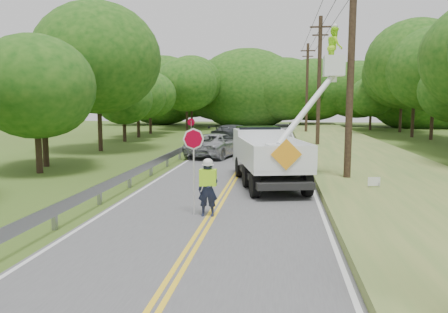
# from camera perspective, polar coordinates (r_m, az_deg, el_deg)

# --- Properties ---
(ground) EXTENTS (140.00, 140.00, 0.00)m
(ground) POSITION_cam_1_polar(r_m,az_deg,el_deg) (10.65, -4.29, -12.09)
(ground) COLOR #3C501B
(ground) RESTS_ON ground
(road) EXTENTS (7.20, 96.00, 0.03)m
(road) POSITION_cam_1_polar(r_m,az_deg,el_deg) (24.19, 2.46, -1.15)
(road) COLOR #505052
(road) RESTS_ON ground
(guardrail) EXTENTS (0.18, 48.00, 0.77)m
(guardrail) POSITION_cam_1_polar(r_m,az_deg,el_deg) (25.66, -6.33, 0.51)
(guardrail) COLOR gray
(guardrail) RESTS_ON ground
(utility_poles) EXTENTS (1.60, 43.30, 10.00)m
(utility_poles) POSITION_cam_1_polar(r_m,az_deg,el_deg) (27.07, 13.89, 10.69)
(utility_poles) COLOR black
(utility_poles) RESTS_ON ground
(tall_grass_verge) EXTENTS (7.00, 96.00, 0.30)m
(tall_grass_verge) POSITION_cam_1_polar(r_m,az_deg,el_deg) (24.60, 19.18, -1.08)
(tall_grass_verge) COLOR #547635
(tall_grass_verge) RESTS_ON ground
(treeline_left) EXTENTS (9.59, 57.61, 10.65)m
(treeline_left) POSITION_cam_1_polar(r_m,az_deg,el_deg) (40.96, -11.14, 9.99)
(treeline_left) COLOR #332319
(treeline_left) RESTS_ON ground
(treeline_horizon) EXTENTS (57.09, 15.75, 12.63)m
(treeline_horizon) POSITION_cam_1_polar(r_m,az_deg,el_deg) (65.95, 7.12, 8.85)
(treeline_horizon) COLOR #144611
(treeline_horizon) RESTS_ON ground
(flagger) EXTENTS (1.07, 0.42, 2.73)m
(flagger) POSITION_cam_1_polar(r_m,az_deg,el_deg) (13.20, -2.21, -3.83)
(flagger) COLOR #191E33
(flagger) RESTS_ON road
(bucket_truck) EXTENTS (4.96, 7.10, 6.65)m
(bucket_truck) POSITION_cam_1_polar(r_m,az_deg,el_deg) (19.28, 6.05, 1.22)
(bucket_truck) COLOR black
(bucket_truck) RESTS_ON road
(suv_silver) EXTENTS (3.91, 5.97, 1.53)m
(suv_silver) POSITION_cam_1_polar(r_m,az_deg,el_deg) (27.94, -0.93, 1.57)
(suv_silver) COLOR #A7AAAE
(suv_silver) RESTS_ON road
(suv_darkgrey) EXTENTS (4.42, 6.08, 1.64)m
(suv_darkgrey) POSITION_cam_1_polar(r_m,az_deg,el_deg) (37.09, 1.50, 3.04)
(suv_darkgrey) COLOR #373B3F
(suv_darkgrey) RESTS_ON road
(stop_sign_permanent) EXTENTS (0.49, 0.24, 2.47)m
(stop_sign_permanent) POSITION_cam_1_polar(r_m,az_deg,el_deg) (29.16, -4.40, 3.47)
(stop_sign_permanent) COLOR gray
(stop_sign_permanent) RESTS_ON ground
(yard_sign) EXTENTS (0.47, 0.12, 0.69)m
(yard_sign) POSITION_cam_1_polar(r_m,az_deg,el_deg) (17.33, 19.37, -3.26)
(yard_sign) COLOR white
(yard_sign) RESTS_ON ground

